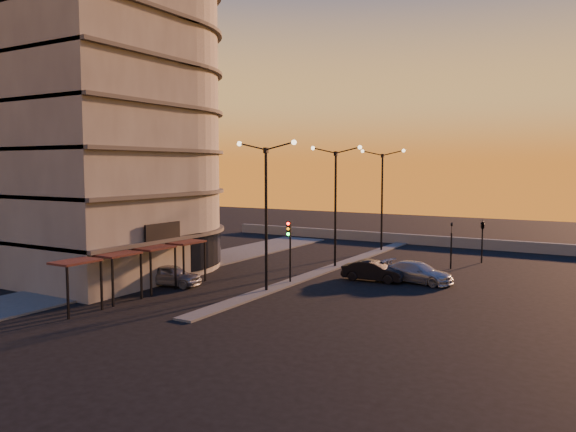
# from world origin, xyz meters

# --- Properties ---
(ground) EXTENTS (120.00, 120.00, 0.00)m
(ground) POSITION_xyz_m (0.00, 0.00, 0.00)
(ground) COLOR black
(ground) RESTS_ON ground
(sidewalk_west) EXTENTS (5.00, 40.00, 0.12)m
(sidewalk_west) POSITION_xyz_m (-10.50, 4.00, 0.06)
(sidewalk_west) COLOR #474745
(sidewalk_west) RESTS_ON ground
(median) EXTENTS (1.20, 36.00, 0.12)m
(median) POSITION_xyz_m (0.00, 10.00, 0.06)
(median) COLOR #474745
(median) RESTS_ON ground
(parapet) EXTENTS (44.00, 0.50, 1.00)m
(parapet) POSITION_xyz_m (2.00, 26.00, 0.50)
(parapet) COLOR slate
(parapet) RESTS_ON ground
(building) EXTENTS (14.35, 17.08, 25.00)m
(building) POSITION_xyz_m (-14.00, 0.03, 11.91)
(building) COLOR #68625C
(building) RESTS_ON ground
(streetlamp_near) EXTENTS (4.32, 0.32, 9.51)m
(streetlamp_near) POSITION_xyz_m (0.00, 0.00, 5.59)
(streetlamp_near) COLOR black
(streetlamp_near) RESTS_ON ground
(streetlamp_mid) EXTENTS (4.32, 0.32, 9.51)m
(streetlamp_mid) POSITION_xyz_m (0.00, 10.00, 5.59)
(streetlamp_mid) COLOR black
(streetlamp_mid) RESTS_ON ground
(streetlamp_far) EXTENTS (4.32, 0.32, 9.51)m
(streetlamp_far) POSITION_xyz_m (0.00, 20.00, 5.59)
(streetlamp_far) COLOR black
(streetlamp_far) RESTS_ON ground
(traffic_light_main) EXTENTS (0.28, 0.44, 4.25)m
(traffic_light_main) POSITION_xyz_m (0.00, 2.87, 2.89)
(traffic_light_main) COLOR black
(traffic_light_main) RESTS_ON ground
(signal_east_a) EXTENTS (0.13, 0.16, 3.60)m
(signal_east_a) POSITION_xyz_m (8.00, 14.00, 1.93)
(signal_east_a) COLOR black
(signal_east_a) RESTS_ON ground
(signal_east_b) EXTENTS (0.42, 1.99, 3.60)m
(signal_east_b) POSITION_xyz_m (9.50, 18.00, 3.10)
(signal_east_b) COLOR black
(signal_east_b) RESTS_ON ground
(car_hatchback) EXTENTS (4.43, 2.45, 1.43)m
(car_hatchback) POSITION_xyz_m (-6.50, -1.66, 0.71)
(car_hatchback) COLOR #9A9CA1
(car_hatchback) RESTS_ON ground
(car_sedan) EXTENTS (4.39, 1.83, 1.41)m
(car_sedan) POSITION_xyz_m (4.57, 6.60, 0.71)
(car_sedan) COLOR black
(car_sedan) RESTS_ON ground
(car_wagon) EXTENTS (5.13, 2.74, 1.42)m
(car_wagon) POSITION_xyz_m (7.38, 7.61, 0.71)
(car_wagon) COLOR #AAABB2
(car_wagon) RESTS_ON ground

